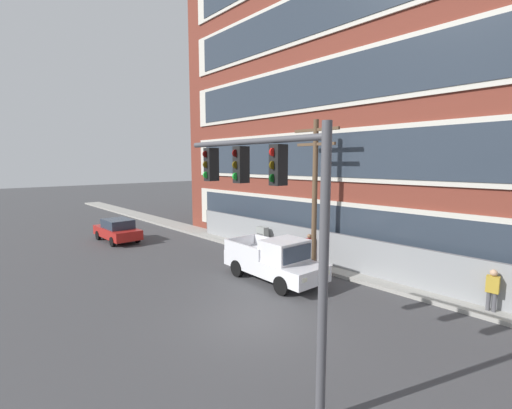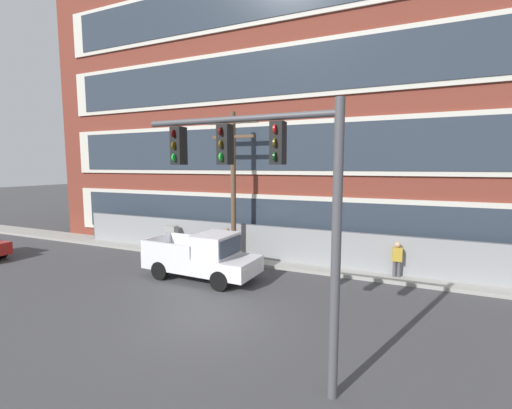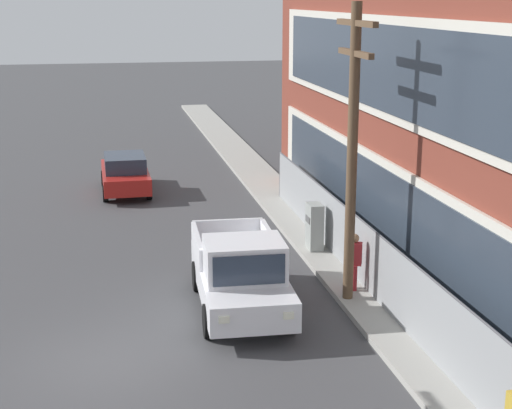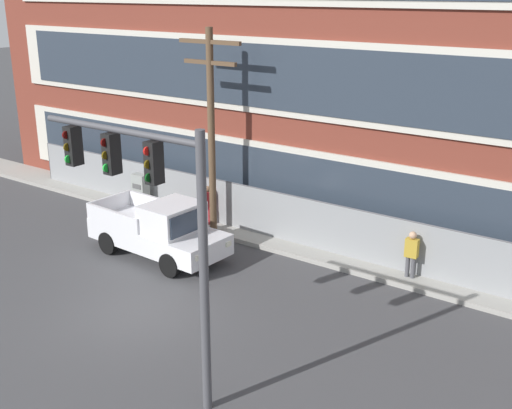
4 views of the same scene
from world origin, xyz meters
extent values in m
plane|color=#424244|center=(0.00, 0.00, 0.00)|extent=(160.00, 160.00, 0.00)
cube|color=#9E9B93|center=(0.00, 6.77, 0.08)|extent=(80.00, 1.77, 0.16)
cube|color=brown|center=(3.85, 13.35, 9.39)|extent=(40.38, 11.39, 18.78)
cube|color=beige|center=(3.85, 7.59, 2.07)|extent=(37.15, 0.10, 2.70)
cube|color=#2D3844|center=(3.85, 7.53, 2.07)|extent=(35.53, 0.06, 2.25)
cube|color=beige|center=(3.85, 7.59, 5.82)|extent=(37.15, 0.10, 2.70)
cube|color=#2D3844|center=(3.85, 7.53, 5.82)|extent=(35.53, 0.06, 2.25)
cube|color=beige|center=(3.85, 7.59, 9.58)|extent=(37.15, 0.10, 2.70)
cube|color=#2D3844|center=(3.85, 7.53, 9.58)|extent=(35.53, 0.06, 2.25)
cube|color=gray|center=(3.23, 6.81, 0.95)|extent=(32.37, 0.04, 1.89)
cylinder|color=#4C4C51|center=(-12.95, 6.81, 0.95)|extent=(0.06, 0.06, 1.89)
cylinder|color=#4C4C51|center=(3.23, 6.81, 1.89)|extent=(32.37, 0.05, 0.05)
cylinder|color=#4C4C51|center=(4.35, -2.16, 3.12)|extent=(0.20, 0.20, 6.25)
cylinder|color=#4C4C51|center=(2.05, -2.16, 5.95)|extent=(4.59, 0.14, 0.14)
cube|color=black|center=(3.07, -2.16, 5.40)|extent=(0.28, 0.32, 0.90)
cylinder|color=red|center=(3.07, -2.34, 5.68)|extent=(0.04, 0.18, 0.18)
cylinder|color=#503E08|center=(3.07, -2.34, 5.40)|extent=(0.04, 0.18, 0.18)
cylinder|color=#0A4011|center=(3.07, -2.34, 5.12)|extent=(0.04, 0.18, 0.18)
cube|color=black|center=(1.80, -2.16, 5.40)|extent=(0.28, 0.32, 0.90)
cylinder|color=#4B0807|center=(1.80, -2.34, 5.68)|extent=(0.04, 0.18, 0.18)
cylinder|color=#503E08|center=(1.80, -2.34, 5.40)|extent=(0.04, 0.18, 0.18)
cylinder|color=green|center=(1.80, -2.34, 5.12)|extent=(0.04, 0.18, 0.18)
cube|color=black|center=(0.52, -2.16, 5.40)|extent=(0.28, 0.32, 0.90)
cylinder|color=#4B0807|center=(0.52, -2.34, 5.68)|extent=(0.04, 0.18, 0.18)
cylinder|color=#503E08|center=(0.52, -2.34, 5.40)|extent=(0.04, 0.18, 0.18)
cylinder|color=green|center=(0.52, -2.34, 5.12)|extent=(0.04, 0.18, 0.18)
cube|color=silver|center=(-2.48, 3.35, 0.75)|extent=(5.15, 2.25, 0.70)
cube|color=silver|center=(-1.77, 3.32, 1.57)|extent=(1.60, 1.94, 0.94)
cube|color=#283342|center=(-0.99, 3.29, 1.57)|extent=(0.13, 1.68, 0.71)
cube|color=silver|center=(-3.58, 4.36, 1.38)|extent=(2.54, 0.22, 0.56)
cube|color=silver|center=(-3.66, 2.44, 1.38)|extent=(2.54, 0.22, 0.56)
cube|color=silver|center=(-4.98, 3.45, 1.38)|extent=(0.18, 1.97, 0.56)
cylinder|color=black|center=(-0.92, 4.23, 0.40)|extent=(0.81, 0.29, 0.80)
cylinder|color=black|center=(-1.00, 2.35, 0.40)|extent=(0.81, 0.29, 0.80)
cylinder|color=black|center=(-3.96, 4.35, 0.40)|extent=(0.81, 0.29, 0.80)
cylinder|color=black|center=(-4.04, 2.47, 0.40)|extent=(0.81, 0.29, 0.80)
cube|color=white|center=(0.11, 3.96, 0.85)|extent=(0.07, 0.24, 0.16)
cube|color=white|center=(0.05, 2.53, 0.85)|extent=(0.07, 0.24, 0.16)
cube|color=#AD1E19|center=(-15.44, 1.00, 0.64)|extent=(4.37, 1.84, 0.64)
cube|color=#283342|center=(-15.26, 1.00, 1.26)|extent=(2.20, 1.60, 0.60)
cylinder|color=black|center=(-16.78, 0.15, 0.32)|extent=(0.64, 0.21, 0.64)
cylinder|color=black|center=(-16.80, 1.82, 0.32)|extent=(0.64, 0.21, 0.64)
cylinder|color=black|center=(-14.08, 0.18, 0.32)|extent=(0.64, 0.21, 0.64)
cylinder|color=black|center=(-14.10, 1.85, 0.32)|extent=(0.64, 0.21, 0.64)
cylinder|color=brown|center=(-2.33, 6.13, 3.77)|extent=(0.26, 0.26, 7.55)
cube|color=brown|center=(-2.33, 6.13, 7.05)|extent=(2.68, 0.14, 0.14)
cube|color=brown|center=(-2.33, 6.13, 6.35)|extent=(2.28, 0.14, 0.14)
cube|color=#939993|center=(-6.41, 6.36, 0.79)|extent=(0.66, 0.42, 1.58)
cube|color=#515151|center=(-6.41, 6.14, 1.11)|extent=(0.46, 0.02, 0.20)
cylinder|color=maroon|center=(-2.97, 6.45, 0.42)|extent=(0.14, 0.14, 0.85)
cylinder|color=maroon|center=(-2.79, 6.45, 0.42)|extent=(0.14, 0.14, 0.85)
cube|color=maroon|center=(-2.88, 6.45, 1.15)|extent=(0.38, 0.46, 0.60)
sphere|color=#8C6647|center=(-2.88, 6.45, 1.57)|extent=(0.24, 0.24, 0.24)
cylinder|color=#4C4C51|center=(5.28, 6.50, 0.42)|extent=(0.14, 0.14, 0.85)
cylinder|color=#4C4C51|center=(5.46, 6.50, 0.42)|extent=(0.14, 0.14, 0.85)
cube|color=#B7932D|center=(5.37, 6.50, 1.15)|extent=(0.42, 0.27, 0.60)
sphere|color=tan|center=(5.37, 6.50, 1.57)|extent=(0.24, 0.24, 0.24)
camera|label=1|loc=(8.33, -7.62, 5.45)|focal=24.00mm
camera|label=2|loc=(5.61, -9.04, 4.92)|focal=24.00mm
camera|label=3|loc=(15.68, 0.10, 7.65)|focal=55.00mm
camera|label=4|loc=(12.27, -11.24, 8.80)|focal=45.00mm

